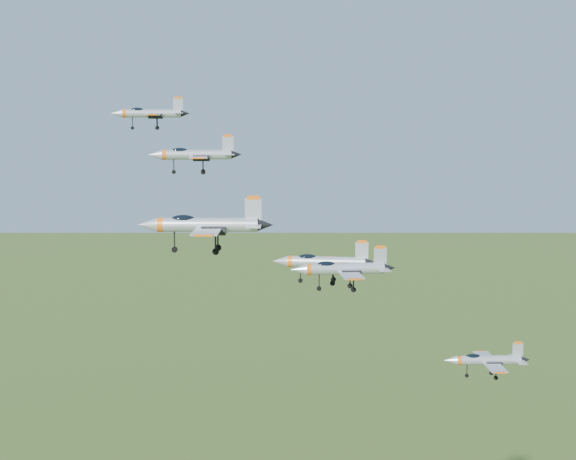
{
  "coord_description": "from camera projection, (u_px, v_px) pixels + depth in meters",
  "views": [
    {
      "loc": [
        -5.56,
        -99.57,
        135.22
      ],
      "look_at": [
        3.48,
        -2.67,
        122.28
      ],
      "focal_mm": 50.0,
      "sensor_mm": 36.0,
      "label": 1
    }
  ],
  "objects": [
    {
      "name": "jet_lead",
      "position": [
        149.0,
        113.0,
        109.05
      ],
      "size": [
        10.7,
        8.81,
        2.87
      ],
      "rotation": [
        0.0,
        0.0,
        0.03
      ],
      "color": "#B4B9C1"
    },
    {
      "name": "jet_left_high",
      "position": [
        194.0,
        154.0,
        100.64
      ],
      "size": [
        11.76,
        9.65,
        3.15
      ],
      "rotation": [
        0.0,
        0.0,
        0.01
      ],
      "color": "#B4B9C1"
    },
    {
      "name": "jet_right_high",
      "position": [
        204.0,
        224.0,
        80.8
      ],
      "size": [
        13.83,
        11.48,
        3.69
      ],
      "rotation": [
        0.0,
        0.0,
        -0.1
      ],
      "color": "#B4B9C1"
    },
    {
      "name": "jet_left_low",
      "position": [
        323.0,
        262.0,
        105.44
      ],
      "size": [
        13.85,
        11.65,
        3.72
      ],
      "rotation": [
        0.0,
        0.0,
        -0.2
      ],
      "color": "#B4B9C1"
    },
    {
      "name": "jet_right_low",
      "position": [
        342.0,
        268.0,
        84.86
      ],
      "size": [
        11.29,
        9.27,
        3.03
      ],
      "rotation": [
        0.0,
        0.0,
        0.01
      ],
      "color": "#B4B9C1"
    },
    {
      "name": "jet_trail",
      "position": [
        486.0,
        360.0,
        108.18
      ],
      "size": [
        11.8,
        9.75,
        3.15
      ],
      "rotation": [
        0.0,
        0.0,
        -0.06
      ],
      "color": "#B4B9C1"
    }
  ]
}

